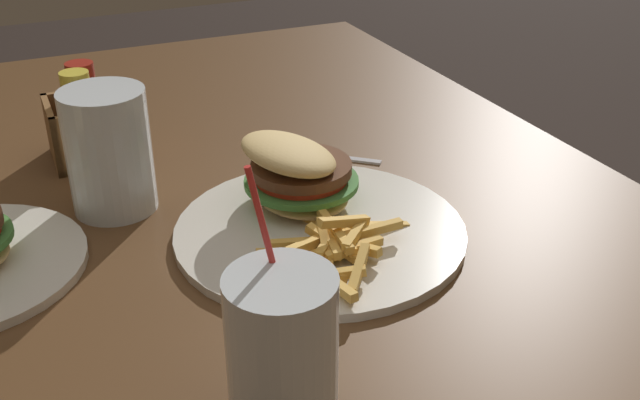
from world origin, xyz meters
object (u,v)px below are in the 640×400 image
at_px(juice_glass, 282,353).
at_px(condiment_caddy, 85,124).
at_px(meal_plate_near, 309,203).
at_px(beer_glass, 110,155).
at_px(spoon, 281,147).

distance_m(juice_glass, condiment_caddy, 0.54).
bearing_deg(meal_plate_near, beer_glass, 55.85).
distance_m(juice_glass, spoon, 0.49).
bearing_deg(beer_glass, condiment_caddy, 2.53).
distance_m(meal_plate_near, beer_glass, 0.23).
bearing_deg(beer_glass, juice_glass, -171.46).
height_order(meal_plate_near, spoon, meal_plate_near).
bearing_deg(meal_plate_near, condiment_caddy, 34.82).
xyz_separation_m(meal_plate_near, juice_glass, (-0.25, 0.13, 0.03)).
bearing_deg(beer_glass, spoon, -74.02).
xyz_separation_m(beer_glass, condiment_caddy, (0.15, 0.01, -0.02)).
bearing_deg(juice_glass, meal_plate_near, -27.43).
bearing_deg(condiment_caddy, spoon, -110.00).
bearing_deg(condiment_caddy, meal_plate_near, -145.18).
relative_size(meal_plate_near, condiment_caddy, 2.56).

